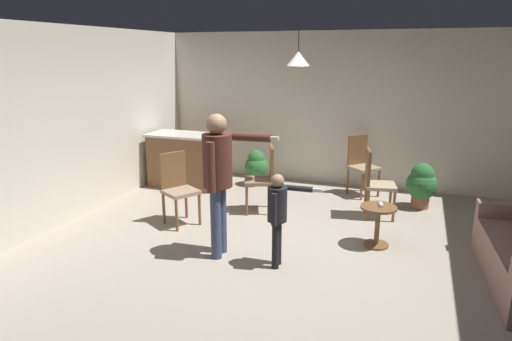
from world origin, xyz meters
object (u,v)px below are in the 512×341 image
Objects in this scene: dining_chair_centre_back at (361,163)px; potted_plant_corner at (422,183)px; side_table_by_couch at (378,221)px; kitchen_counter at (185,160)px; person_adult at (219,170)px; spare_remote_on_table at (381,205)px; dining_chair_spare at (376,181)px; potted_plant_by_wall at (256,166)px; person_child at (278,210)px; dining_chair_by_counter at (264,176)px; dining_chair_near_wall at (178,186)px.

dining_chair_centre_back is 1.05m from potted_plant_corner.
kitchen_counter is at bearing 156.65° from side_table_by_couch.
spare_remote_on_table is (1.74, 0.90, -0.51)m from person_adult.
dining_chair_centre_back and dining_chair_spare have the same top height.
potted_plant_by_wall reaches higher than spare_remote_on_table.
person_child is at bearing -136.61° from side_table_by_couch.
potted_plant_by_wall is 4.94× the size of spare_remote_on_table.
side_table_by_couch is at bearing -23.35° from kitchen_counter.
person_child is 1.82m from dining_chair_by_counter.
person_child reaches higher than potted_plant_by_wall.
person_adult is at bearing 83.40° from dining_chair_near_wall.
dining_chair_spare is at bearing 145.94° from dining_chair_near_wall.
potted_plant_corner reaches higher than side_table_by_couch.
potted_plant_corner is (2.23, 0.97, -0.16)m from dining_chair_by_counter.
dining_chair_by_counter is 1.89m from spare_remote_on_table.
dining_chair_centre_back is (3.02, 0.57, 0.07)m from kitchen_counter.
dining_chair_near_wall reaches higher than spare_remote_on_table.
person_adult is at bearing -152.62° from spare_remote_on_table.
dining_chair_centre_back reaches higher than kitchen_counter.
person_child is 1.07× the size of dining_chair_spare.
spare_remote_on_table is (2.34, -2.00, 0.18)m from potted_plant_by_wall.
kitchen_counter is 1.96× the size of potted_plant_by_wall.
dining_chair_near_wall is 1.41× the size of potted_plant_corner.
dining_chair_spare is at bearing 61.00° from dining_chair_centre_back.
potted_plant_corner is (0.97, -0.38, -0.16)m from dining_chair_centre_back.
spare_remote_on_table is (-0.47, -1.68, 0.15)m from potted_plant_corner.
kitchen_counter is 1.26× the size of dining_chair_spare.
dining_chair_centre_back reaches higher than side_table_by_couch.
dining_chair_centre_back is (1.24, 2.97, -0.50)m from person_adult.
potted_plant_corner is 2.83m from potted_plant_by_wall.
dining_chair_spare reaches higher than kitchen_counter.
person_adult reaches higher than potted_plant_by_wall.
dining_chair_by_counter is at bearing -90.02° from dining_chair_spare.
person_child is (-0.99, -0.94, 0.34)m from side_table_by_couch.
kitchen_counter is 1.78× the size of potted_plant_corner.
potted_plant_corner is (3.19, 1.84, -0.16)m from dining_chair_near_wall.
dining_chair_spare is at bearing -134.43° from potted_plant_corner.
side_table_by_couch is at bearing 123.95° from dining_chair_near_wall.
kitchen_counter is 3.99m from potted_plant_corner.
potted_plant_corner is at bearing -87.44° from dining_chair_by_counter.
dining_chair_centre_back is (0.52, 3.02, -0.12)m from person_child.
side_table_by_couch is 1.41m from person_child.
dining_chair_by_counter is at bearing 157.97° from spare_remote_on_table.
dining_chair_by_counter is (-1.73, 0.72, 0.22)m from side_table_by_couch.
person_child is 2.16m from dining_chair_spare.
kitchen_counter is 1.93m from dining_chair_by_counter.
potted_plant_corner is at bearing 74.42° from spare_remote_on_table.
person_adult reaches higher than dining_chair_spare.
person_child is at bearing 82.75° from person_adult.
dining_chair_near_wall is at bearing -99.95° from potted_plant_by_wall.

